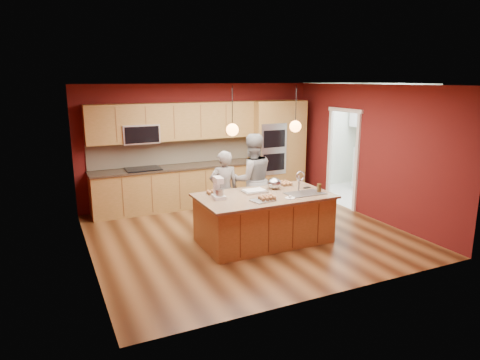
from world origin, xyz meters
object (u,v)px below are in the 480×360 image
stand_mixer (218,189)px  mixing_bowl (274,183)px  island (265,217)px  person_left (224,190)px  person_right (252,180)px

stand_mixer → mixing_bowl: (1.16, 0.16, -0.06)m
island → mixing_bowl: bearing=39.8°
person_left → stand_mixer: person_left is taller
person_right → island: bearing=84.4°
stand_mixer → mixing_bowl: 1.17m
person_left → person_right: (0.59, 0.00, 0.14)m
stand_mixer → mixing_bowl: bearing=13.3°
person_left → island: bearing=122.0°
person_right → stand_mixer: (-1.01, -0.77, 0.10)m
person_left → mixing_bowl: person_left is taller
island → mixing_bowl: (0.35, 0.29, 0.51)m
person_left → mixing_bowl: size_ratio=5.98×
person_left → person_right: 0.60m
island → person_right: 1.03m
mixing_bowl → person_left: bearing=140.4°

